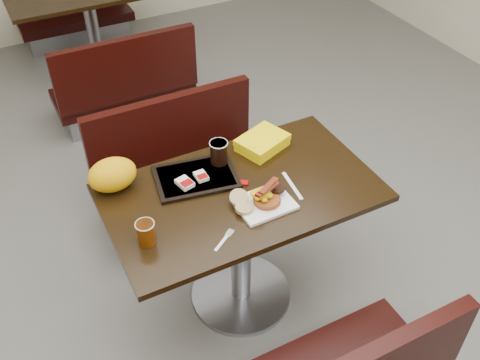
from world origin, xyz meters
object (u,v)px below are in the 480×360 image
bench_far_s (121,74)px  paper_bag (112,175)px  hashbrown_sleeve_right (201,176)px  tray (196,177)px  clamshell (262,142)px  platter (264,204)px  bench_far_n (72,4)px  table_near (241,248)px  knife (292,186)px  hashbrown_sleeve_left (185,183)px  bench_near_n (185,169)px  fork (221,243)px  coffee_cup_far (219,152)px  coffee_cup_near (146,233)px  pancake_stack (267,199)px  table_far (94,34)px

bench_far_s → paper_bag: paper_bag is taller
hashbrown_sleeve_right → tray: bearing=123.5°
clamshell → platter: bearing=-137.7°
bench_far_n → hashbrown_sleeve_right: hashbrown_sleeve_right is taller
table_near → knife: knife is taller
hashbrown_sleeve_left → clamshell: 0.46m
bench_near_n → fork: size_ratio=7.53×
bench_near_n → coffee_cup_far: 0.68m
bench_near_n → hashbrown_sleeve_right: bearing=-103.2°
coffee_cup_near → clamshell: (0.71, 0.33, -0.02)m
fork → tray: size_ratio=0.37×
pancake_stack → hashbrown_sleeve_right: pancake_stack is taller
table_near → tray: (-0.15, 0.16, 0.38)m
pancake_stack → clamshell: clamshell is taller
pancake_stack → hashbrown_sleeve_right: 0.33m
table_far → platter: (0.04, -2.73, 0.38)m
knife → tray: bearing=-117.3°
platter → coffee_cup_near: coffee_cup_near is taller
knife → hashbrown_sleeve_right: size_ratio=2.85×
coffee_cup_near → hashbrown_sleeve_left: 0.35m
coffee_cup_far → knife: bearing=-51.7°
bench_near_n → paper_bag: (-0.49, -0.43, 0.46)m
hashbrown_sleeve_right → paper_bag: size_ratio=0.31×
bench_near_n → paper_bag: bearing=-138.9°
pancake_stack → coffee_cup_far: coffee_cup_far is taller
hashbrown_sleeve_right → paper_bag: paper_bag is taller
hashbrown_sleeve_left → bench_far_n: bearing=73.0°
bench_far_s → bench_far_n: (0.00, 1.40, 0.00)m
bench_far_n → fork: size_ratio=7.53×
bench_far_s → bench_near_n: bearing=-90.0°
bench_far_s → tray: (-0.15, -1.74, 0.40)m
table_far → bench_far_s: table_far is taller
hashbrown_sleeve_right → coffee_cup_far: coffee_cup_far is taller
table_near → knife: (0.21, -0.08, 0.38)m
bench_near_n → hashbrown_sleeve_left: 0.74m
tray → hashbrown_sleeve_left: size_ratio=4.67×
platter → hashbrown_sleeve_right: bearing=121.9°
pancake_stack → fork: (-0.27, -0.12, -0.02)m
platter → knife: 0.18m
clamshell → table_near: bearing=-155.5°
bench_near_n → hashbrown_sleeve_right: hashbrown_sleeve_right is taller
table_near → knife: 0.44m
platter → clamshell: size_ratio=1.05×
bench_far_n → pancake_stack: bearing=-89.0°
knife → coffee_cup_far: coffee_cup_far is taller
coffee_cup_near → tray: size_ratio=0.28×
fork → tray: 0.42m
table_far → tray: bearing=-93.5°
table_far → tray: 2.47m
tray → clamshell: bearing=19.9°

